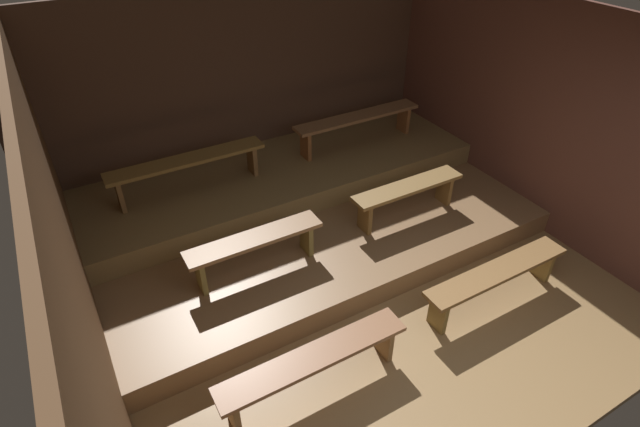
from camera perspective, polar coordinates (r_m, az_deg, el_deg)
name	(u,v)px	position (r m, az deg, el deg)	size (l,w,h in m)	color
ground	(342,268)	(5.55, 2.52, -6.26)	(5.72, 5.21, 0.08)	#957247
wall_back	(252,88)	(6.57, -7.84, 14.09)	(5.72, 0.06, 2.56)	brown
wall_left	(66,247)	(4.20, -27.19, -3.48)	(0.06, 5.21, 2.56)	brown
wall_right	(527,111)	(6.34, 22.69, 10.82)	(0.06, 5.21, 2.56)	brown
platform_lower	(309,220)	(5.94, -1.29, -0.79)	(4.92, 2.90, 0.26)	olive
platform_middle	(282,175)	(6.31, -4.36, 4.40)	(4.92, 1.51, 0.26)	olive
bench_floor_left	(314,362)	(4.21, -0.73, -16.77)	(1.67, 0.27, 0.41)	#905F3F
bench_floor_right	(496,276)	(5.20, 19.65, -6.81)	(1.67, 0.27, 0.41)	olive
bench_lower_left	(255,244)	(4.91, -7.51, -3.55)	(1.39, 0.27, 0.41)	olive
bench_lower_right	(407,192)	(5.71, 10.04, 2.45)	(1.39, 0.27, 0.41)	olive
bench_middle_left	(187,165)	(5.80, -15.02, 5.47)	(1.79, 0.27, 0.41)	olive
bench_middle_right	(357,121)	(6.63, 4.33, 10.59)	(1.79, 0.27, 0.41)	#8F6340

